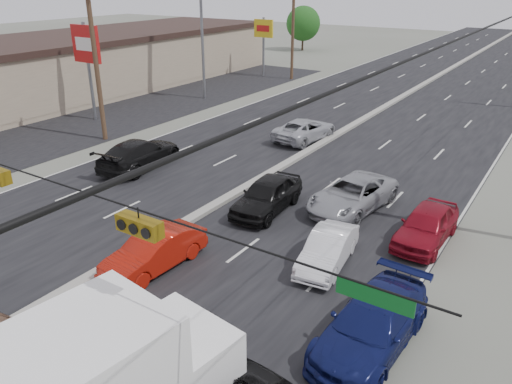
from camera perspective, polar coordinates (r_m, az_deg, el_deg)
ground at (r=17.57m, az=-26.94°, el=-13.97°), size 200.00×200.00×0.00m
road_surface at (r=39.63m, az=12.82°, el=8.37°), size 20.00×160.00×0.02m
center_median at (r=39.60m, az=12.84°, el=8.51°), size 0.50×160.00×0.20m
strip_mall at (r=50.55m, az=-18.75°, el=13.59°), size 12.00×42.00×4.60m
parking_lot at (r=44.41m, az=-10.89°, el=10.13°), size 10.00×42.00×0.02m
utility_pole_left_b at (r=33.53m, az=-17.85°, el=14.11°), size 1.60×0.30×10.00m
utility_pole_left_c at (r=52.92m, az=4.24°, el=18.18°), size 1.60×0.30×10.00m
pole_sign_mid at (r=38.87m, az=-18.81°, el=15.16°), size 2.60×0.25×7.00m
pole_sign_far at (r=54.77m, az=0.87°, el=17.68°), size 2.20×0.25×6.00m
tree_left_far at (r=75.07m, az=5.42°, el=18.63°), size 4.80×4.80×6.12m
red_sedan at (r=18.70m, az=-11.56°, el=-6.69°), size 1.71×4.32×1.40m
queue_car_a at (r=22.66m, az=1.26°, el=-0.39°), size 2.15×4.69×1.56m
queue_car_b at (r=18.74m, az=8.19°, el=-6.58°), size 1.84×4.01×1.28m
queue_car_c at (r=23.28m, az=10.95°, el=-0.32°), size 3.08×5.48×1.44m
queue_car_d at (r=15.18m, az=13.07°, el=-14.57°), size 2.33×5.22×1.49m
queue_car_e at (r=21.19m, az=18.90°, el=-3.63°), size 1.88×4.41×1.49m
oncoming_near at (r=28.65m, az=-13.16°, el=4.25°), size 2.86×5.78×1.61m
oncoming_far at (r=32.99m, az=5.61°, el=7.09°), size 2.82×5.24×1.40m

